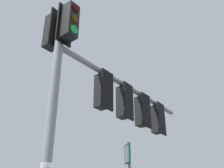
{
  "coord_description": "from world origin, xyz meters",
  "views": [
    {
      "loc": [
        2.88,
        -5.63,
        1.54
      ],
      "look_at": [
        1.45,
        0.77,
        4.86
      ],
      "focal_mm": 43.96,
      "sensor_mm": 36.0,
      "label": 1
    }
  ],
  "objects": [
    {
      "name": "signal_mast_assembly",
      "position": [
        1.29,
        0.42,
        4.41
      ],
      "size": [
        2.87,
        5.15,
        6.11
      ],
      "color": "gray",
      "rests_on": "ground"
    }
  ]
}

